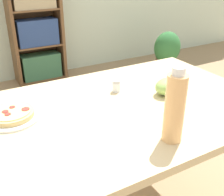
{
  "coord_description": "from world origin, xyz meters",
  "views": [
    {
      "loc": [
        -0.68,
        -0.93,
        1.37
      ],
      "look_at": [
        -0.14,
        0.02,
        0.84
      ],
      "focal_mm": 45.0,
      "sensor_mm": 36.0,
      "label": 1
    }
  ],
  "objects_px": {
    "potted_plant_floor": "(167,52)",
    "grape_bunch": "(168,87)",
    "bookshelf": "(36,30)",
    "salt_shaker": "(116,86)",
    "drink_bottle": "(175,108)",
    "pizza_on_plate": "(11,115)"
  },
  "relations": [
    {
      "from": "drink_bottle",
      "to": "potted_plant_floor",
      "type": "height_order",
      "value": "drink_bottle"
    },
    {
      "from": "drink_bottle",
      "to": "pizza_on_plate",
      "type": "bearing_deg",
      "value": 136.81
    },
    {
      "from": "drink_bottle",
      "to": "salt_shaker",
      "type": "distance_m",
      "value": 0.48
    },
    {
      "from": "salt_shaker",
      "to": "drink_bottle",
      "type": "bearing_deg",
      "value": -94.62
    },
    {
      "from": "pizza_on_plate",
      "to": "grape_bunch",
      "type": "xyz_separation_m",
      "value": [
        0.72,
        -0.14,
        0.03
      ]
    },
    {
      "from": "pizza_on_plate",
      "to": "bookshelf",
      "type": "relative_size",
      "value": 0.18
    },
    {
      "from": "bookshelf",
      "to": "potted_plant_floor",
      "type": "distance_m",
      "value": 1.7
    },
    {
      "from": "drink_bottle",
      "to": "bookshelf",
      "type": "relative_size",
      "value": 0.22
    },
    {
      "from": "grape_bunch",
      "to": "bookshelf",
      "type": "distance_m",
      "value": 2.43
    },
    {
      "from": "pizza_on_plate",
      "to": "bookshelf",
      "type": "xyz_separation_m",
      "value": [
        0.74,
        2.28,
        -0.17
      ]
    },
    {
      "from": "potted_plant_floor",
      "to": "grape_bunch",
      "type": "bearing_deg",
      "value": -130.53
    },
    {
      "from": "grape_bunch",
      "to": "salt_shaker",
      "type": "relative_size",
      "value": 2.31
    },
    {
      "from": "potted_plant_floor",
      "to": "bookshelf",
      "type": "bearing_deg",
      "value": 159.91
    },
    {
      "from": "salt_shaker",
      "to": "potted_plant_floor",
      "type": "distance_m",
      "value": 2.52
    },
    {
      "from": "pizza_on_plate",
      "to": "potted_plant_floor",
      "type": "relative_size",
      "value": 0.43
    },
    {
      "from": "bookshelf",
      "to": "drink_bottle",
      "type": "bearing_deg",
      "value": -95.41
    },
    {
      "from": "pizza_on_plate",
      "to": "potted_plant_floor",
      "type": "xyz_separation_m",
      "value": [
        2.3,
        1.71,
        -0.51
      ]
    },
    {
      "from": "drink_bottle",
      "to": "bookshelf",
      "type": "bearing_deg",
      "value": 84.59
    },
    {
      "from": "pizza_on_plate",
      "to": "drink_bottle",
      "type": "height_order",
      "value": "drink_bottle"
    },
    {
      "from": "salt_shaker",
      "to": "bookshelf",
      "type": "xyz_separation_m",
      "value": [
        0.22,
        2.27,
        -0.18
      ]
    },
    {
      "from": "pizza_on_plate",
      "to": "potted_plant_floor",
      "type": "distance_m",
      "value": 2.91
    },
    {
      "from": "grape_bunch",
      "to": "potted_plant_floor",
      "type": "bearing_deg",
      "value": 49.47
    }
  ]
}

